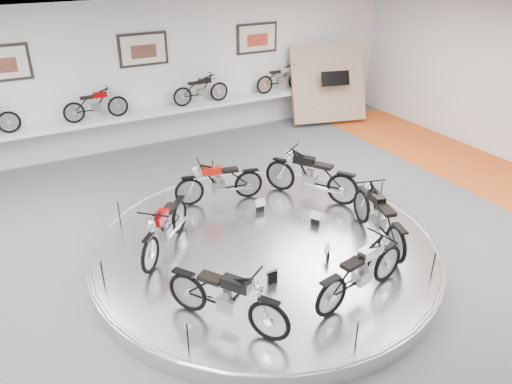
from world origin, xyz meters
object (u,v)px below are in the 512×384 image
bike_a (311,175)px  bike_e (362,271)px  bike_f (379,216)px  display_platform (265,250)px  bike_b (219,181)px  shelf (152,113)px  bike_c (165,226)px  bike_d (226,297)px

bike_a → bike_e: size_ratio=1.09×
bike_a → bike_f: bike_a is taller
display_platform → bike_b: bearing=91.1°
shelf → bike_c: (-1.68, -5.72, -0.21)m
shelf → bike_d: bike_d is taller
shelf → bike_f: (1.88, -7.30, -0.18)m
bike_d → bike_f: size_ratio=0.97×
bike_d → bike_f: 3.53m
bike_a → bike_c: 3.49m
bike_d → bike_a: bearing=96.0°
bike_c → bike_d: size_ratio=0.97×
display_platform → bike_f: (1.88, -0.90, 0.67)m
bike_c → bike_e: size_ratio=0.99×
shelf → bike_b: bearing=-90.5°
display_platform → bike_a: bike_a is taller
bike_b → shelf: bearing=-78.3°
bike_f → bike_b: bearing=49.2°
bike_e → bike_f: (1.35, 1.16, 0.02)m
bike_a → bike_d: size_ratio=1.07×
bike_f → bike_a: bearing=17.9°
bike_d → shelf: bearing=135.3°
shelf → bike_e: bike_e is taller
bike_e → bike_a: bearing=57.8°
bike_b → display_platform: bearing=103.3°
display_platform → bike_e: bearing=-75.6°
display_platform → bike_c: size_ratio=3.84×
display_platform → bike_e: 2.22m
display_platform → bike_c: bearing=158.0°
display_platform → bike_b: bike_b is taller
bike_b → bike_d: bike_d is taller
display_platform → shelf: 6.46m
bike_d → bike_c: bearing=149.0°
bike_a → bike_c: bearing=64.9°
bike_c → display_platform: bearing=110.3°
bike_a → bike_f: 2.05m
bike_d → bike_e: 2.15m
shelf → bike_f: bearing=-75.6°
bike_b → bike_a: bearing=169.1°
display_platform → bike_d: (-1.58, -1.62, 0.65)m
bike_c → bike_f: size_ratio=0.94×
display_platform → shelf: (0.00, 6.40, 0.85)m
display_platform → bike_b: size_ratio=3.94×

